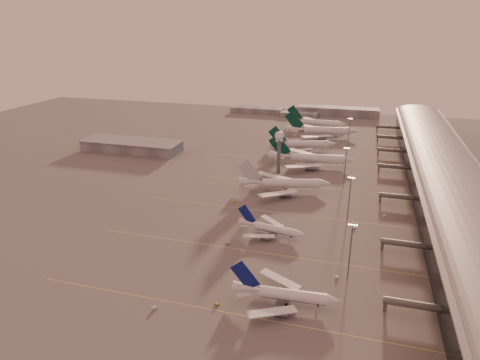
# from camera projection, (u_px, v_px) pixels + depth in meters

# --- Properties ---
(ground) EXTENTS (700.00, 700.00, 0.00)m
(ground) POSITION_uv_depth(u_px,v_px,m) (214.00, 257.00, 190.00)
(ground) COLOR #555353
(ground) RESTS_ON ground
(taxiway_markings) EXTENTS (180.00, 185.25, 0.02)m
(taxiway_markings) POSITION_uv_depth(u_px,v_px,m) (300.00, 214.00, 232.57)
(taxiway_markings) COLOR #EEE954
(taxiway_markings) RESTS_ON ground
(terminal) EXTENTS (57.00, 362.00, 23.04)m
(terminal) POSITION_uv_depth(u_px,v_px,m) (443.00, 177.00, 257.25)
(terminal) COLOR black
(terminal) RESTS_ON ground
(hangar) EXTENTS (82.00, 27.00, 8.50)m
(hangar) POSITION_uv_depth(u_px,v_px,m) (132.00, 146.00, 345.97)
(hangar) COLOR slate
(hangar) RESTS_ON ground
(radar_tower) EXTENTS (6.40, 6.40, 31.10)m
(radar_tower) POSITION_uv_depth(u_px,v_px,m) (279.00, 144.00, 289.47)
(radar_tower) COLOR #585B60
(radar_tower) RESTS_ON ground
(mast_a) EXTENTS (3.60, 0.56, 25.00)m
(mast_a) POSITION_uv_depth(u_px,v_px,m) (350.00, 248.00, 170.05)
(mast_a) COLOR #585B60
(mast_a) RESTS_ON ground
(mast_b) EXTENTS (3.60, 0.56, 25.00)m
(mast_b) POSITION_uv_depth(u_px,v_px,m) (349.00, 197.00, 220.36)
(mast_b) COLOR #585B60
(mast_b) RESTS_ON ground
(mast_c) EXTENTS (3.60, 0.56, 25.00)m
(mast_c) POSITION_uv_depth(u_px,v_px,m) (345.00, 164.00, 271.20)
(mast_c) COLOR #585B60
(mast_c) RESTS_ON ground
(mast_d) EXTENTS (3.60, 0.56, 25.00)m
(mast_d) POSITION_uv_depth(u_px,v_px,m) (349.00, 131.00, 352.77)
(mast_d) COLOR #585B60
(mast_d) RESTS_ON ground
(distant_horizon) EXTENTS (165.00, 37.50, 9.00)m
(distant_horizon) POSITION_uv_depth(u_px,v_px,m) (312.00, 111.00, 480.75)
(distant_horizon) COLOR slate
(distant_horizon) RESTS_ON ground
(narrowbody_near) EXTENTS (40.83, 32.53, 15.94)m
(narrowbody_near) POSITION_uv_depth(u_px,v_px,m) (285.00, 296.00, 157.85)
(narrowbody_near) COLOR silver
(narrowbody_near) RESTS_ON ground
(narrowbody_mid) EXTENTS (34.61, 27.44, 13.57)m
(narrowbody_mid) POSITION_uv_depth(u_px,v_px,m) (271.00, 229.00, 209.51)
(narrowbody_mid) COLOR silver
(narrowbody_mid) RESTS_ON ground
(widebody_white) EXTENTS (56.17, 44.44, 20.18)m
(widebody_white) POSITION_uv_depth(u_px,v_px,m) (285.00, 185.00, 264.11)
(widebody_white) COLOR silver
(widebody_white) RESTS_ON ground
(greentail_a) EXTENTS (61.88, 49.73, 22.51)m
(greentail_a) POSITION_uv_depth(u_px,v_px,m) (311.00, 160.00, 310.67)
(greentail_a) COLOR silver
(greentail_a) RESTS_ON ground
(greentail_b) EXTENTS (53.94, 42.85, 20.34)m
(greentail_b) POSITION_uv_depth(u_px,v_px,m) (303.00, 146.00, 348.47)
(greentail_b) COLOR silver
(greentail_b) RESTS_ON ground
(greentail_c) EXTENTS (65.40, 52.34, 23.98)m
(greentail_c) POSITION_uv_depth(u_px,v_px,m) (322.00, 132.00, 388.13)
(greentail_c) COLOR silver
(greentail_c) RESTS_ON ground
(greentail_d) EXTENTS (58.55, 47.23, 21.26)m
(greentail_d) POSITION_uv_depth(u_px,v_px,m) (316.00, 124.00, 421.89)
(greentail_d) COLOR silver
(greentail_d) RESTS_ON ground
(gsv_truck_a) EXTENTS (5.89, 5.28, 2.36)m
(gsv_truck_a) POSITION_uv_depth(u_px,v_px,m) (156.00, 306.00, 155.27)
(gsv_truck_a) COLOR silver
(gsv_truck_a) RESTS_ON ground
(gsv_tug_near) EXTENTS (3.16, 3.56, 0.87)m
(gsv_tug_near) POSITION_uv_depth(u_px,v_px,m) (217.00, 304.00, 157.58)
(gsv_tug_near) COLOR yellow
(gsv_tug_near) RESTS_ON ground
(gsv_catering_a) EXTENTS (5.23, 3.17, 3.99)m
(gsv_catering_a) POSITION_uv_depth(u_px,v_px,m) (338.00, 274.00, 173.71)
(gsv_catering_a) COLOR silver
(gsv_catering_a) RESTS_ON ground
(gsv_tug_mid) EXTENTS (3.67, 3.37, 0.90)m
(gsv_tug_mid) POSITION_uv_depth(u_px,v_px,m) (228.00, 243.00, 201.05)
(gsv_tug_mid) COLOR silver
(gsv_tug_mid) RESTS_ON ground
(gsv_truck_b) EXTENTS (4.97, 2.44, 1.92)m
(gsv_truck_b) POSITION_uv_depth(u_px,v_px,m) (355.00, 227.00, 216.01)
(gsv_truck_b) COLOR silver
(gsv_truck_b) RESTS_ON ground
(gsv_truck_c) EXTENTS (5.20, 6.38, 2.49)m
(gsv_truck_c) POSITION_uv_depth(u_px,v_px,m) (233.00, 200.00, 247.66)
(gsv_truck_c) COLOR yellow
(gsv_truck_c) RESTS_ON ground
(gsv_catering_b) EXTENTS (5.65, 4.07, 4.24)m
(gsv_catering_b) POSITION_uv_depth(u_px,v_px,m) (385.00, 213.00, 228.67)
(gsv_catering_b) COLOR silver
(gsv_catering_b) RESTS_ON ground
(gsv_tug_far) EXTENTS (3.48, 3.29, 0.86)m
(gsv_tug_far) POSITION_uv_depth(u_px,v_px,m) (295.00, 181.00, 279.30)
(gsv_tug_far) COLOR yellow
(gsv_tug_far) RESTS_ON ground
(gsv_truck_d) EXTENTS (2.40, 5.60, 2.20)m
(gsv_truck_d) POSITION_uv_depth(u_px,v_px,m) (262.00, 166.00, 306.92)
(gsv_truck_d) COLOR silver
(gsv_truck_d) RESTS_ON ground
(gsv_tug_hangar) EXTENTS (4.03, 2.88, 1.05)m
(gsv_tug_hangar) POSITION_uv_depth(u_px,v_px,m) (330.00, 162.00, 318.29)
(gsv_tug_hangar) COLOR silver
(gsv_tug_hangar) RESTS_ON ground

